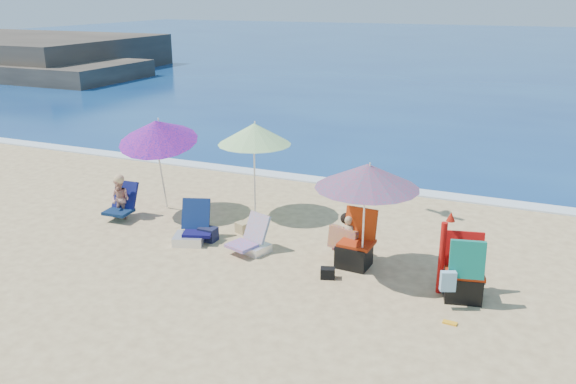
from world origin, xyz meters
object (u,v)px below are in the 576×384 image
at_px(umbrella_striped, 254,134).
at_px(furled_umbrella, 443,250).
at_px(umbrella_blue, 157,131).
at_px(person_center, 346,238).
at_px(chair_navy, 193,231).
at_px(umbrella_turquoise, 367,176).
at_px(chair_rainbow, 253,242).
at_px(camp_chair_right, 463,277).
at_px(person_left, 121,199).
at_px(camp_chair_left, 355,250).

relative_size(umbrella_striped, furled_umbrella, 1.55).
xyz_separation_m(umbrella_blue, person_center, (4.19, -0.57, -1.39)).
xyz_separation_m(umbrella_striped, chair_navy, (-0.46, -1.72, -1.53)).
height_order(umbrella_turquoise, chair_rainbow, umbrella_turquoise).
xyz_separation_m(umbrella_turquoise, umbrella_blue, (-4.63, 1.00, 0.10)).
relative_size(umbrella_striped, chair_navy, 2.29).
bearing_deg(camp_chair_right, chair_rainbow, 175.03).
bearing_deg(umbrella_blue, person_left, -139.87).
bearing_deg(umbrella_turquoise, person_left, 174.86).
bearing_deg(furled_umbrella, umbrella_striped, 155.13).
distance_m(umbrella_striped, person_center, 3.04).
bearing_deg(umbrella_striped, camp_chair_right, -24.47).
bearing_deg(furled_umbrella, umbrella_blue, 168.92).
relative_size(umbrella_turquoise, chair_rainbow, 2.75).
distance_m(umbrella_blue, camp_chair_left, 4.72).
relative_size(umbrella_turquoise, person_left, 2.28).
relative_size(umbrella_turquoise, camp_chair_right, 2.09).
relative_size(camp_chair_left, camp_chair_right, 0.93).
distance_m(chair_rainbow, camp_chair_right, 3.69).
bearing_deg(camp_chair_right, umbrella_striped, 155.53).
height_order(umbrella_turquoise, chair_navy, umbrella_turquoise).
height_order(umbrella_striped, camp_chair_right, umbrella_striped).
relative_size(person_center, person_left, 0.85).
distance_m(furled_umbrella, person_left, 6.57).
relative_size(umbrella_striped, person_left, 2.09).
relative_size(umbrella_turquoise, person_center, 2.68).
bearing_deg(person_center, umbrella_blue, 172.30).
bearing_deg(umbrella_blue, camp_chair_left, -10.05).
bearing_deg(person_center, camp_chair_right, -19.03).
distance_m(chair_navy, camp_chair_right, 4.91).
xyz_separation_m(umbrella_blue, camp_chair_left, (4.41, -0.78, -1.49)).
relative_size(umbrella_blue, chair_rainbow, 2.77).
bearing_deg(chair_rainbow, camp_chair_left, 5.36).
bearing_deg(umbrella_striped, person_center, -28.79).
height_order(umbrella_turquoise, camp_chair_left, umbrella_turquoise).
relative_size(umbrella_turquoise, furled_umbrella, 1.69).
bearing_deg(person_center, furled_umbrella, -18.97).
bearing_deg(camp_chair_right, chair_navy, 176.52).
xyz_separation_m(umbrella_turquoise, furled_umbrella, (1.28, -0.15, -0.98)).
height_order(camp_chair_left, person_left, camp_chair_left).
height_order(umbrella_turquoise, furled_umbrella, umbrella_turquoise).
xyz_separation_m(umbrella_turquoise, chair_rainbow, (-2.06, 0.05, -1.50)).
distance_m(chair_rainbow, person_left, 3.23).
distance_m(umbrella_striped, furled_umbrella, 4.64).
distance_m(umbrella_turquoise, camp_chair_left, 1.42).
xyz_separation_m(umbrella_turquoise, camp_chair_right, (1.61, -0.27, -1.30)).
xyz_separation_m(chair_rainbow, person_left, (-3.20, 0.43, 0.25)).
bearing_deg(camp_chair_right, furled_umbrella, 160.65).
relative_size(furled_umbrella, camp_chair_right, 1.24).
distance_m(chair_rainbow, person_center, 1.68).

